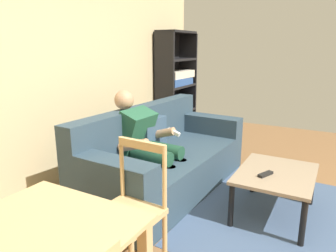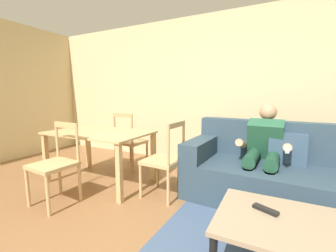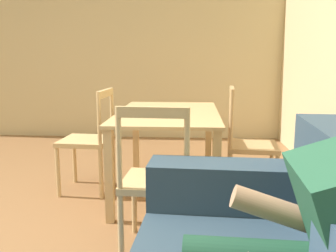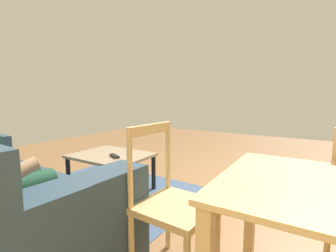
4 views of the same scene
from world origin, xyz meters
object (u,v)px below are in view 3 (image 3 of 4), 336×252
(dining_chair_facing_couch, at_px, (157,182))
(dining_chair_by_doorway, at_px, (89,141))
(dining_table, at_px, (168,124))
(dining_chair_near_wall, at_px, (249,144))

(dining_chair_facing_couch, bearing_deg, dining_chair_by_doorway, -145.66)
(dining_chair_facing_couch, relative_size, dining_chair_by_doorway, 1.02)
(dining_table, distance_m, dining_chair_near_wall, 0.72)
(dining_table, bearing_deg, dining_chair_facing_couch, -0.09)
(dining_chair_near_wall, relative_size, dining_chair_by_doorway, 1.02)
(dining_chair_facing_couch, height_order, dining_chair_by_doorway, dining_chair_facing_couch)
(dining_chair_by_doorway, bearing_deg, dining_chair_facing_couch, 34.34)
(dining_chair_near_wall, bearing_deg, dining_chair_by_doorway, -89.81)
(dining_chair_near_wall, distance_m, dining_chair_by_doorway, 1.40)
(dining_chair_facing_couch, distance_m, dining_chair_by_doorway, 1.24)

